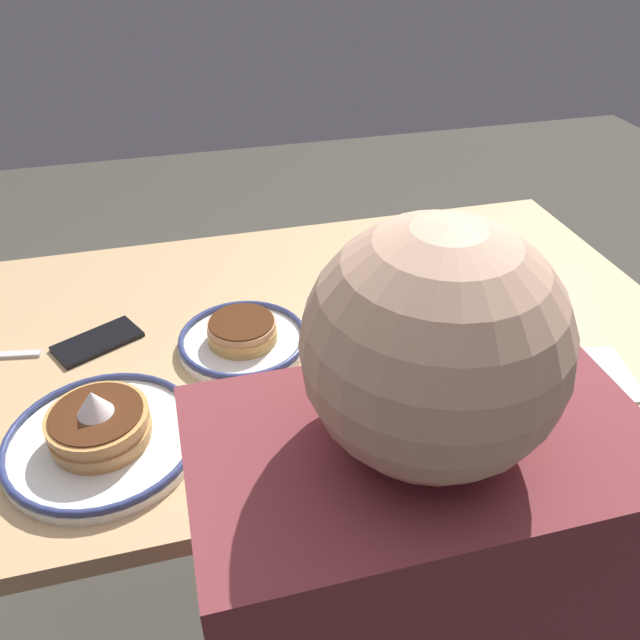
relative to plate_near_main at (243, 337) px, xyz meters
The scene contains 9 objects.
ground_plane 0.78m from the plate_near_main, 163.69° to the right, with size 6.00×6.00×0.00m, color #46433A.
dining_table 0.17m from the plate_near_main, 163.69° to the right, with size 1.43×0.79×0.76m.
plate_near_main is the anchor object (origin of this frame).
plate_center_pancakes 0.29m from the plate_near_main, 38.69° to the left, with size 0.28×0.28×0.10m.
coffee_mug 0.23m from the plate_near_main, behind, with size 0.08×0.12×0.09m.
drinking_glass 0.44m from the plate_near_main, behind, with size 0.08×0.08×0.12m.
cell_phone 0.25m from the plate_near_main, 16.27° to the right, with size 0.14×0.07×0.01m, color black.
paper_napkin 0.57m from the plate_near_main, 157.27° to the left, with size 0.15×0.14×0.00m, color white.
butter_knife 0.27m from the plate_near_main, 142.08° to the left, with size 0.23×0.05×0.01m.
Camera 1 is at (0.17, 0.92, 1.44)m, focal length 36.31 mm.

